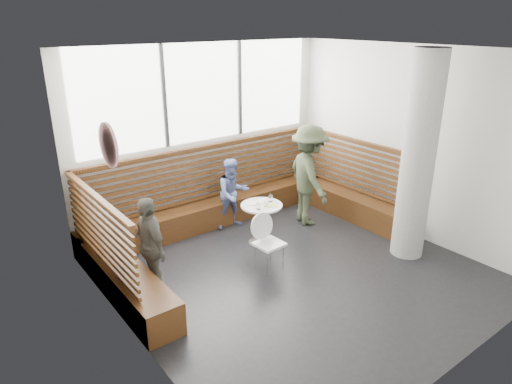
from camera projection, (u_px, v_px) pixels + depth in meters
room at (300, 172)px, 6.25m from camera, size 5.00×5.00×3.20m
booth at (229, 211)px, 7.99m from camera, size 5.00×2.50×1.44m
concrete_column at (418, 158)px, 6.85m from camera, size 0.50×0.50×3.20m
wall_art at (108, 145)px, 4.89m from camera, size 0.03×0.50×0.50m
cafe_table at (261, 216)px, 7.55m from camera, size 0.69×0.69×0.71m
cafe_chair at (266, 238)px, 6.81m from camera, size 0.41×0.41×0.87m
adult_man at (309, 175)px, 8.20m from camera, size 1.03×1.35×1.85m
child_back at (233, 194)px, 8.13m from camera, size 0.68×0.56×1.28m
child_left at (150, 246)px, 6.14m from camera, size 0.37×0.83×1.40m
plate_near at (251, 203)px, 7.51m from camera, size 0.19×0.19×0.01m
plate_far at (263, 201)px, 7.59m from camera, size 0.20×0.20×0.01m
glass_left at (258, 206)px, 7.29m from camera, size 0.07×0.07×0.10m
glass_mid at (266, 203)px, 7.39m from camera, size 0.07×0.07×0.12m
glass_right at (270, 198)px, 7.58m from camera, size 0.07×0.07×0.12m
menu_card at (271, 206)px, 7.42m from camera, size 0.25×0.21×0.00m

